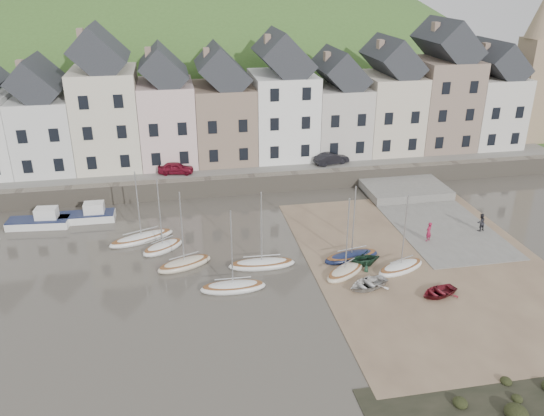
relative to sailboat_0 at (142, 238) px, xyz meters
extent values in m
plane|color=#413C33|center=(10.61, -8.06, -0.26)|extent=(160.00, 160.00, 0.00)
cube|color=#3B5E25|center=(10.61, 23.94, 0.49)|extent=(90.00, 30.00, 1.50)
cube|color=slate|center=(10.61, 12.44, 1.29)|extent=(70.00, 7.00, 0.10)
cube|color=slate|center=(10.61, 8.94, 0.64)|extent=(70.00, 1.20, 1.80)
cube|color=brown|center=(21.61, -8.06, -0.23)|extent=(18.00, 26.00, 0.06)
cube|color=slate|center=(25.61, -0.06, -0.20)|extent=(8.00, 18.00, 0.12)
ellipsoid|color=#3B5E25|center=(5.61, 51.94, -18.26)|extent=(134.40, 84.00, 84.00)
cube|color=silver|center=(-9.44, 15.94, 4.99)|extent=(5.80, 8.00, 7.50)
cube|color=gray|center=(-10.89, 15.94, 11.66)|extent=(0.60, 0.90, 1.40)
cube|color=beige|center=(-3.29, 15.94, 6.24)|extent=(6.40, 8.00, 10.00)
cube|color=gray|center=(-4.89, 15.94, 14.47)|extent=(0.60, 0.90, 1.40)
cube|color=beige|center=(2.76, 15.94, 5.49)|extent=(5.60, 8.00, 8.50)
cube|color=gray|center=(1.36, 15.94, 12.56)|extent=(0.60, 0.90, 1.40)
cube|color=#846D5B|center=(8.71, 15.94, 5.24)|extent=(6.20, 8.00, 8.00)
cube|color=gray|center=(7.16, 15.94, 12.37)|extent=(0.60, 0.90, 1.40)
cube|color=white|center=(15.16, 15.94, 5.74)|extent=(6.60, 8.00, 9.00)
cube|color=gray|center=(13.51, 15.94, 13.57)|extent=(0.60, 0.90, 1.40)
cube|color=beige|center=(21.41, 15.94, 4.99)|extent=(5.80, 8.00, 7.50)
cube|color=gray|center=(19.96, 15.94, 11.66)|extent=(0.60, 0.90, 1.40)
cube|color=beige|center=(27.36, 15.94, 5.49)|extent=(6.00, 8.00, 8.50)
cube|color=gray|center=(25.86, 15.94, 12.77)|extent=(0.60, 0.90, 1.40)
cube|color=gray|center=(33.61, 15.94, 6.24)|extent=(6.40, 8.00, 10.00)
cube|color=gray|center=(32.01, 15.94, 14.47)|extent=(0.60, 0.90, 1.40)
cube|color=silver|center=(39.76, 15.94, 5.24)|extent=(5.80, 8.00, 8.00)
cube|color=gray|center=(38.31, 15.94, 12.16)|extent=(0.60, 0.90, 1.40)
cube|color=#997F60|center=(45.16, 15.94, 7.24)|extent=(3.50, 3.50, 12.00)
ellipsoid|color=white|center=(0.00, 0.00, -0.06)|extent=(5.68, 3.45, 0.84)
ellipsoid|color=brown|center=(0.00, 0.00, 0.16)|extent=(5.21, 3.15, 0.20)
cylinder|color=#B2B5B7|center=(0.00, 0.00, 3.04)|extent=(0.10, 0.10, 5.60)
cylinder|color=#B2B5B7|center=(0.00, 0.00, 0.69)|extent=(2.84, 1.20, 0.08)
ellipsoid|color=white|center=(1.72, -1.98, -0.06)|extent=(3.85, 3.31, 0.84)
ellipsoid|color=brown|center=(1.72, -1.98, 0.16)|extent=(3.53, 3.03, 0.20)
cylinder|color=#B2B5B7|center=(1.72, -1.98, 3.04)|extent=(0.10, 0.10, 5.60)
cylinder|color=#B2B5B7|center=(1.72, -1.98, 0.69)|extent=(1.69, 1.21, 0.08)
ellipsoid|color=beige|center=(3.32, -5.00, -0.06)|extent=(4.57, 2.98, 0.84)
ellipsoid|color=brown|center=(3.32, -5.00, 0.16)|extent=(4.20, 2.72, 0.20)
cylinder|color=#B2B5B7|center=(3.32, -5.00, 3.04)|extent=(0.10, 0.10, 5.60)
cylinder|color=#B2B5B7|center=(3.32, -5.00, 0.69)|extent=(2.24, 0.94, 0.08)
ellipsoid|color=white|center=(6.53, -8.94, -0.06)|extent=(4.67, 1.62, 0.84)
ellipsoid|color=brown|center=(6.53, -8.94, 0.16)|extent=(4.30, 1.47, 0.20)
cylinder|color=#B2B5B7|center=(6.53, -8.94, 3.04)|extent=(0.10, 0.10, 5.60)
cylinder|color=#B2B5B7|center=(6.53, -8.94, 0.69)|extent=(2.55, 0.15, 0.08)
ellipsoid|color=white|center=(9.07, -6.10, -0.06)|extent=(5.14, 1.69, 0.84)
ellipsoid|color=brown|center=(9.07, -6.10, 0.16)|extent=(4.72, 1.53, 0.20)
cylinder|color=#B2B5B7|center=(9.07, -6.10, 3.04)|extent=(0.10, 0.10, 5.60)
cylinder|color=#B2B5B7|center=(9.07, -6.10, 0.69)|extent=(2.80, 0.18, 0.08)
ellipsoid|color=#141D3F|center=(16.09, -6.25, -0.06)|extent=(4.79, 2.35, 0.84)
ellipsoid|color=brown|center=(16.09, -6.25, 0.16)|extent=(4.40, 2.14, 0.20)
cylinder|color=#B2B5B7|center=(16.09, -6.25, 3.04)|extent=(0.10, 0.10, 5.60)
cylinder|color=#B2B5B7|center=(16.09, -6.25, 0.69)|extent=(2.49, 0.56, 0.08)
ellipsoid|color=white|center=(19.18, -8.55, -0.06)|extent=(4.47, 2.93, 0.84)
ellipsoid|color=brown|center=(19.18, -8.55, 0.16)|extent=(4.10, 2.67, 0.20)
cylinder|color=#B2B5B7|center=(19.18, -8.55, 3.04)|extent=(0.10, 0.10, 5.60)
cylinder|color=#B2B5B7|center=(19.18, -8.55, 0.69)|extent=(2.19, 0.91, 0.08)
ellipsoid|color=beige|center=(14.91, -8.37, -0.06)|extent=(4.02, 3.45, 0.84)
ellipsoid|color=brown|center=(14.91, -8.37, 0.16)|extent=(3.69, 3.16, 0.20)
cylinder|color=#B2B5B7|center=(14.91, -8.37, 3.04)|extent=(0.10, 0.10, 5.60)
cylinder|color=#B2B5B7|center=(14.91, -8.37, 0.69)|extent=(1.78, 1.29, 0.08)
cube|color=white|center=(-8.91, 4.39, 0.09)|extent=(5.36, 2.18, 0.70)
cube|color=#141D3F|center=(-8.91, 4.39, 0.46)|extent=(5.26, 2.22, 0.08)
cube|color=white|center=(-8.12, 4.47, 0.94)|extent=(1.93, 1.37, 1.00)
cube|color=white|center=(-4.92, 4.91, 0.09)|extent=(4.94, 1.76, 0.70)
cube|color=#141D3F|center=(-4.92, 4.91, 0.46)|extent=(4.84, 1.81, 0.08)
cube|color=white|center=(-4.18, 4.92, 0.94)|extent=(1.74, 1.22, 1.00)
imported|color=silver|center=(15.88, -10.48, 0.12)|extent=(3.62, 3.08, 0.63)
imported|color=#163221|center=(16.69, -7.45, 0.45)|extent=(2.59, 2.27, 1.30)
imported|color=maroon|center=(20.33, -12.32, 0.09)|extent=(3.21, 2.68, 0.57)
imported|color=maroon|center=(23.21, -4.58, 0.69)|extent=(0.72, 0.65, 1.66)
imported|color=black|center=(28.42, -3.62, 0.64)|extent=(0.88, 0.75, 1.56)
imported|color=maroon|center=(3.23, 11.44, 1.94)|extent=(3.72, 1.99, 1.21)
imported|color=black|center=(19.59, 11.44, 1.96)|extent=(3.93, 2.12, 1.23)
cube|color=black|center=(18.61, -23.06, -0.23)|extent=(14.00, 6.00, 0.05)
ellipsoid|color=black|center=(19.11, -23.39, -0.03)|extent=(1.17, 1.28, 0.76)
ellipsoid|color=black|center=(16.73, -22.14, -0.10)|extent=(0.77, 0.85, 0.50)
ellipsoid|color=black|center=(20.01, -21.08, -0.13)|extent=(0.62, 0.68, 0.40)
ellipsoid|color=black|center=(19.83, -22.38, -0.14)|extent=(0.58, 0.63, 0.37)
camera|label=1|loc=(3.13, -41.85, 20.48)|focal=36.23mm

